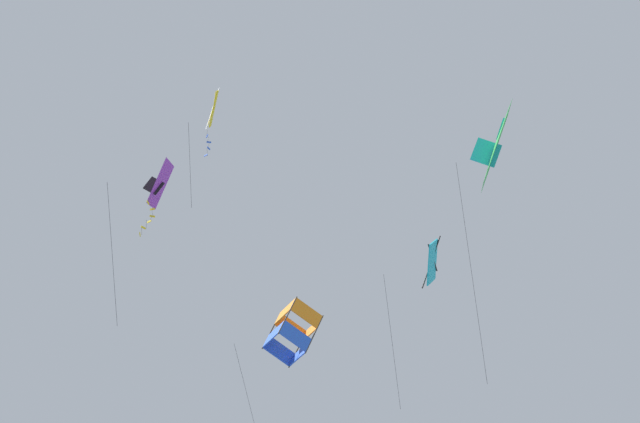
# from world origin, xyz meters

# --- Properties ---
(kite_delta_low_drifter) EXTENTS (2.06, 3.65, 9.56)m
(kite_delta_low_drifter) POSITION_xyz_m (5.03, -5.46, 24.89)
(kite_delta_low_drifter) COLOR green
(kite_diamond_highest) EXTENTS (2.42, 2.67, 6.92)m
(kite_diamond_highest) POSITION_xyz_m (3.36, 1.67, 25.15)
(kite_diamond_highest) COLOR #1EB2C6
(kite_delta_near_left) EXTENTS (2.03, 2.22, 5.24)m
(kite_delta_near_left) POSITION_xyz_m (-6.13, -6.33, 22.83)
(kite_delta_near_left) COLOR purple
(kite_box_mid_left) EXTENTS (3.61, 2.95, 7.14)m
(kite_box_mid_left) POSITION_xyz_m (-2.27, 4.88, 23.96)
(kite_box_mid_left) COLOR orange
(kite_diamond_far_centre) EXTENTS (1.09, 1.96, 5.48)m
(kite_diamond_far_centre) POSITION_xyz_m (-5.03, -3.13, 29.09)
(kite_diamond_far_centre) COLOR yellow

